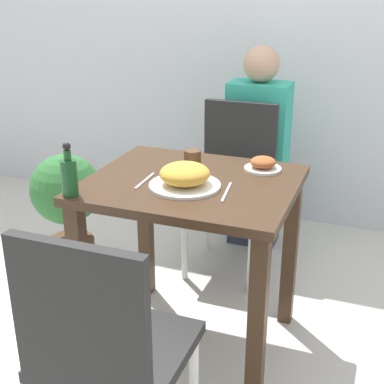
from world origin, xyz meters
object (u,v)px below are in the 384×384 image
object	(u,v)px
chair_near	(105,347)
side_plate	(263,164)
food_plate	(184,176)
potted_plant_left	(67,207)
drink_cup	(192,160)
sauce_bottle	(69,175)
chair_far	(233,178)
person_figure	(257,150)

from	to	relation	value
chair_near	side_plate	bearing A→B (deg)	-102.95
food_plate	potted_plant_left	xyz separation A→B (m)	(-0.78, 0.34, -0.38)
drink_cup	sauce_bottle	bearing A→B (deg)	-127.13
food_plate	chair_far	bearing A→B (deg)	93.02
chair_far	chair_near	bearing A→B (deg)	-87.86
chair_near	drink_cup	bearing A→B (deg)	-86.45
chair_near	sauce_bottle	distance (m)	0.67
chair_far	sauce_bottle	bearing A→B (deg)	-106.85
chair_near	potted_plant_left	bearing A→B (deg)	-51.99
side_plate	sauce_bottle	bearing A→B (deg)	-138.86
sauce_bottle	drink_cup	bearing A→B (deg)	52.87
chair_far	person_figure	distance (m)	0.32
food_plate	sauce_bottle	distance (m)	0.43
chair_near	potted_plant_left	distance (m)	1.29
chair_near	potted_plant_left	xyz separation A→B (m)	(-0.79, 1.01, -0.09)
food_plate	drink_cup	bearing A→B (deg)	101.90
chair_far	potted_plant_left	world-z (taller)	chair_far
side_plate	chair_far	bearing A→B (deg)	117.72
food_plate	person_figure	distance (m)	1.16
drink_cup	potted_plant_left	size ratio (longest dim) A/B	0.12
chair_far	drink_cup	world-z (taller)	chair_far
chair_near	person_figure	world-z (taller)	person_figure
chair_far	food_plate	bearing A→B (deg)	-86.98
side_plate	potted_plant_left	bearing A→B (deg)	177.24
side_plate	drink_cup	bearing A→B (deg)	-160.43
chair_near	side_plate	world-z (taller)	chair_near
side_plate	person_figure	bearing A→B (deg)	105.12
person_figure	food_plate	bearing A→B (deg)	-90.35
person_figure	sauce_bottle	bearing A→B (deg)	-105.11
side_plate	person_figure	world-z (taller)	person_figure
chair_near	drink_cup	distance (m)	0.92
chair_near	person_figure	xyz separation A→B (m)	(-0.01, 1.80, 0.07)
drink_cup	sauce_bottle	xyz separation A→B (m)	(-0.32, -0.42, 0.04)
chair_near	side_plate	size ratio (longest dim) A/B	5.84
sauce_bottle	person_figure	world-z (taller)	person_figure
chair_near	person_figure	bearing A→B (deg)	-89.82
drink_cup	sauce_bottle	distance (m)	0.53
side_plate	drink_cup	world-z (taller)	drink_cup
chair_far	person_figure	xyz separation A→B (m)	(0.05, 0.31, 0.07)
sauce_bottle	person_figure	size ratio (longest dim) A/B	0.17
chair_far	sauce_bottle	world-z (taller)	sauce_bottle
person_figure	side_plate	bearing A→B (deg)	-74.88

